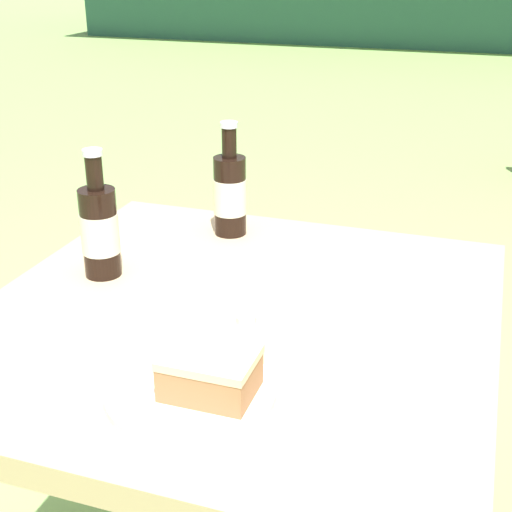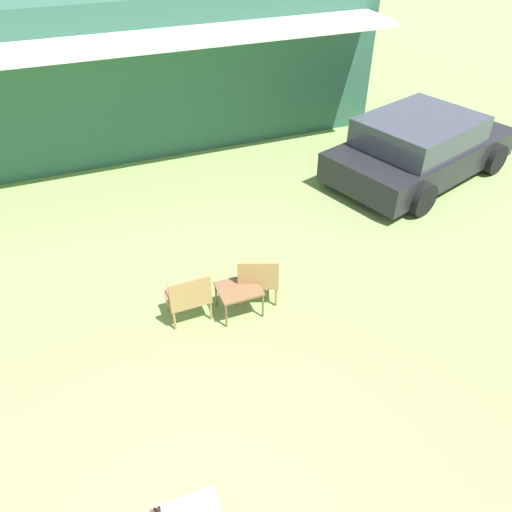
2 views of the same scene
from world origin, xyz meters
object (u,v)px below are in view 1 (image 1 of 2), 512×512
Objects in this scene: cola_bottle_near at (230,193)px; cola_bottle_far at (100,229)px; cake_on_plate at (201,382)px; patio_table at (236,348)px.

cola_bottle_far is (-0.14, -0.25, 0.00)m from cola_bottle_near.
cake_on_plate is 0.55m from cola_bottle_near.
patio_table is 3.67× the size of cola_bottle_near.
cola_bottle_near is at bearing 111.88° from patio_table.
cola_bottle_near reaches higher than cake_on_plate.
cola_bottle_near is 0.28m from cola_bottle_far.
cola_bottle_near is at bearing 106.72° from cake_on_plate.
cola_bottle_far is at bearing -119.54° from cola_bottle_near.
cola_bottle_far reaches higher than cake_on_plate.
patio_table is at bearing -68.12° from cola_bottle_near.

